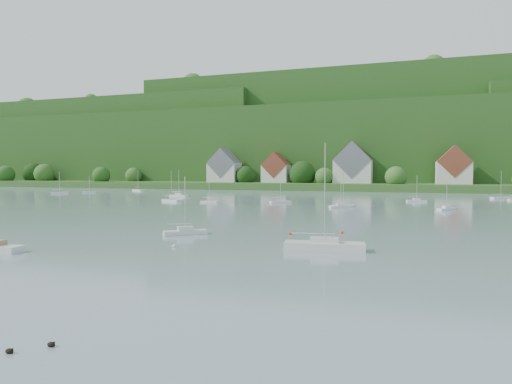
% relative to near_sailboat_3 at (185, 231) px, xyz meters
% --- Properties ---
extents(far_shore_strip, '(600.00, 60.00, 3.00)m').
position_rel_near_sailboat_3_xyz_m(far_shore_strip, '(0.45, 158.06, 1.08)').
color(far_shore_strip, '#2F5620').
rests_on(far_shore_strip, ground).
extents(forested_ridge, '(620.00, 181.22, 69.89)m').
position_rel_near_sailboat_3_xyz_m(forested_ridge, '(0.84, 226.63, 22.47)').
color(forested_ridge, '#1D4415').
rests_on(forested_ridge, ground).
extents(village_building_0, '(14.00, 10.40, 16.00)m').
position_rel_near_sailboat_3_xyz_m(village_building_0, '(-54.55, 145.06, 9.09)').
color(village_building_0, beige).
rests_on(village_building_0, far_shore_strip).
extents(village_building_1, '(12.00, 9.36, 14.00)m').
position_rel_near_sailboat_3_xyz_m(village_building_1, '(-29.55, 147.06, 8.33)').
color(village_building_1, beige).
rests_on(village_building_1, far_shore_strip).
extents(village_building_2, '(16.00, 11.44, 18.00)m').
position_rel_near_sailboat_3_xyz_m(village_building_2, '(5.45, 146.06, 9.85)').
color(village_building_2, beige).
rests_on(village_building_2, far_shore_strip).
extents(village_building_3, '(13.00, 10.40, 15.50)m').
position_rel_near_sailboat_3_xyz_m(village_building_3, '(45.45, 144.06, 9.01)').
color(village_building_3, beige).
rests_on(village_building_3, far_shore_strip).
extents(near_sailboat_3, '(5.25, 4.67, 7.44)m').
position_rel_near_sailboat_3_xyz_m(near_sailboat_3, '(0.00, 0.00, 0.00)').
color(near_sailboat_3, silver).
rests_on(near_sailboat_3, ground).
extents(near_sailboat_4, '(8.42, 3.47, 11.03)m').
position_rel_near_sailboat_3_xyz_m(near_sailboat_4, '(18.86, -5.60, 0.11)').
color(near_sailboat_4, silver).
rests_on(near_sailboat_4, ground).
extents(mooring_buoy_1, '(0.40, 0.40, 0.40)m').
position_rel_near_sailboat_3_xyz_m(mooring_buoy_1, '(3.28, -8.88, -0.42)').
color(mooring_buoy_1, silver).
rests_on(mooring_buoy_1, ground).
extents(mooring_buoy_2, '(0.44, 0.44, 0.44)m').
position_rel_near_sailboat_3_xyz_m(mooring_buoy_2, '(18.95, 7.40, -0.42)').
color(mooring_buoy_2, '#E73B05').
rests_on(mooring_buoy_2, ground).
extents(mooring_buoy_3, '(0.47, 0.47, 0.47)m').
position_rel_near_sailboat_3_xyz_m(mooring_buoy_3, '(12.75, 4.25, -0.42)').
color(mooring_buoy_3, '#E73B05').
rests_on(mooring_buoy_3, ground).
extents(duck_pair, '(1.62, 1.46, 0.29)m').
position_rel_near_sailboat_3_xyz_m(duck_pair, '(10.52, -35.34, -0.32)').
color(duck_pair, black).
rests_on(duck_pair, ground).
extents(far_sailboat_cluster, '(202.03, 63.36, 8.71)m').
position_rel_near_sailboat_3_xyz_m(far_sailboat_cluster, '(9.91, 75.59, -0.05)').
color(far_sailboat_cluster, silver).
rests_on(far_sailboat_cluster, ground).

